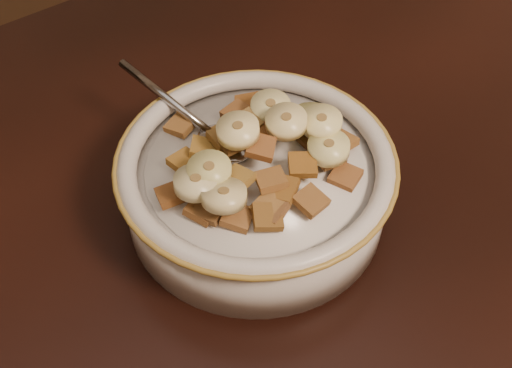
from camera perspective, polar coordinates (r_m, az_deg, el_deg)
cereal_bowl at (r=0.50m, az=0.00°, el=-0.45°), size 0.20×0.20×0.05m
milk at (r=0.48m, az=0.00°, el=1.45°), size 0.17×0.17×0.00m
spoon at (r=0.49m, az=-2.84°, el=3.60°), size 0.05×0.06×0.01m
cereal_square_0 at (r=0.44m, az=1.34°, el=-2.39°), size 0.03×0.03×0.01m
cereal_square_1 at (r=0.44m, az=-4.11°, el=-2.26°), size 0.03×0.03×0.01m
cereal_square_2 at (r=0.48m, az=-2.85°, el=4.12°), size 0.02×0.02×0.01m
cereal_square_3 at (r=0.51m, az=1.84°, el=6.00°), size 0.03×0.03×0.01m
cereal_square_4 at (r=0.44m, az=1.18°, el=-2.07°), size 0.02×0.02×0.01m
cereal_square_5 at (r=0.47m, az=-2.00°, el=3.78°), size 0.02×0.02×0.01m
cereal_square_6 at (r=0.45m, az=-7.53°, el=-0.91°), size 0.02×0.02×0.01m
cereal_square_7 at (r=0.45m, az=4.89°, el=-1.50°), size 0.02×0.02×0.01m
cereal_square_8 at (r=0.48m, az=6.47°, el=2.38°), size 0.02×0.02×0.01m
cereal_square_9 at (r=0.51m, az=-1.67°, el=6.33°), size 0.02×0.02×0.01m
cereal_square_10 at (r=0.49m, az=5.12°, el=4.06°), size 0.02×0.02×0.01m
cereal_square_11 at (r=0.48m, az=-2.39°, el=4.77°), size 0.02×0.02×0.01m
cereal_square_12 at (r=0.49m, az=-0.89°, el=5.38°), size 0.02×0.02×0.01m
cereal_square_13 at (r=0.46m, az=4.16°, el=1.70°), size 0.03×0.03×0.01m
cereal_square_14 at (r=0.48m, az=-4.65°, el=3.15°), size 0.03×0.03×0.01m
cereal_square_15 at (r=0.49m, az=7.55°, el=3.78°), size 0.02×0.02×0.01m
cereal_square_16 at (r=0.51m, az=-6.71°, el=5.20°), size 0.03×0.03×0.01m
cereal_square_17 at (r=0.44m, az=1.03°, el=-2.94°), size 0.03×0.03×0.01m
cereal_square_18 at (r=0.47m, az=7.95°, el=0.67°), size 0.03×0.03×0.01m
cereal_square_19 at (r=0.45m, az=1.34°, el=0.38°), size 0.03×0.03×0.01m
cereal_square_20 at (r=0.46m, az=0.42°, el=3.31°), size 0.03×0.03×0.01m
cereal_square_21 at (r=0.52m, az=-0.77°, el=7.21°), size 0.03×0.03×0.01m
cereal_square_22 at (r=0.44m, az=-1.68°, el=-2.94°), size 0.03×0.03×0.01m
cereal_square_23 at (r=0.45m, az=-1.71°, el=0.44°), size 0.02×0.03×0.01m
cereal_square_24 at (r=0.48m, az=0.41°, el=4.88°), size 0.02×0.02×0.01m
cereal_square_25 at (r=0.51m, az=0.44°, el=6.54°), size 0.03×0.03×0.01m
cereal_square_26 at (r=0.50m, az=6.26°, el=5.18°), size 0.03×0.03×0.01m
cereal_square_27 at (r=0.47m, az=-6.34°, el=2.00°), size 0.02×0.02×0.01m
cereal_square_28 at (r=0.45m, az=-4.80°, el=-2.30°), size 0.03×0.03×0.01m
cereal_square_29 at (r=0.45m, az=2.33°, el=-0.43°), size 0.03×0.03×0.01m
banana_slice_0 at (r=0.50m, az=1.30°, el=6.81°), size 0.03×0.03×0.02m
banana_slice_1 at (r=0.47m, az=2.70°, el=5.56°), size 0.04×0.04×0.01m
banana_slice_2 at (r=0.48m, az=5.83°, el=5.48°), size 0.04×0.04×0.01m
banana_slice_3 at (r=0.47m, az=6.47°, el=3.21°), size 0.04×0.04×0.01m
banana_slice_4 at (r=0.44m, az=-4.16°, el=1.19°), size 0.03×0.03×0.01m
banana_slice_5 at (r=0.43m, az=-2.86°, el=-1.04°), size 0.04×0.04×0.02m
banana_slice_6 at (r=0.49m, az=5.02°, el=5.86°), size 0.04×0.04×0.01m
banana_slice_7 at (r=0.46m, az=-1.61°, el=4.80°), size 0.04×0.04×0.01m
banana_slice_8 at (r=0.44m, az=-5.35°, el=0.12°), size 0.04×0.04×0.01m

